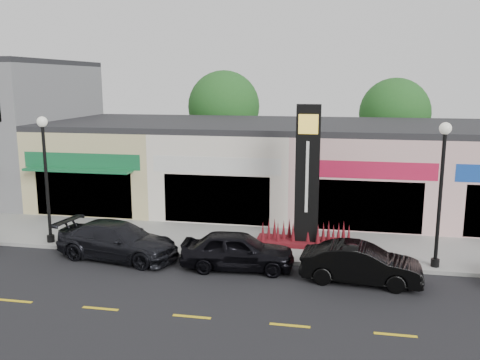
{
  "coord_description": "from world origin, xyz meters",
  "views": [
    {
      "loc": [
        4.16,
        -16.87,
        7.1
      ],
      "look_at": [
        0.16,
        4.0,
        2.92
      ],
      "focal_mm": 38.0,
      "sensor_mm": 36.0,
      "label": 1
    }
  ],
  "objects_px": {
    "car_black_sedan": "(238,250)",
    "lamp_west_near": "(45,167)",
    "lamp_east_near": "(441,181)",
    "car_black_conv": "(361,264)",
    "car_dark_sedan": "(118,241)",
    "pylon_sign": "(307,197)"
  },
  "relations": [
    {
      "from": "car_black_sedan",
      "to": "lamp_west_near",
      "type": "bearing_deg",
      "value": 77.78
    },
    {
      "from": "lamp_east_near",
      "to": "pylon_sign",
      "type": "relative_size",
      "value": 0.91
    },
    {
      "from": "car_black_sedan",
      "to": "car_black_conv",
      "type": "relative_size",
      "value": 1.02
    },
    {
      "from": "pylon_sign",
      "to": "car_black_sedan",
      "type": "xyz_separation_m",
      "value": [
        -2.4,
        -2.96,
        -1.54
      ]
    },
    {
      "from": "car_black_sedan",
      "to": "lamp_east_near",
      "type": "bearing_deg",
      "value": -84.22
    },
    {
      "from": "lamp_east_near",
      "to": "pylon_sign",
      "type": "height_order",
      "value": "pylon_sign"
    },
    {
      "from": "lamp_east_near",
      "to": "car_black_conv",
      "type": "xyz_separation_m",
      "value": [
        -2.83,
        -1.75,
        -2.78
      ]
    },
    {
      "from": "lamp_east_near",
      "to": "pylon_sign",
      "type": "distance_m",
      "value": 5.42
    },
    {
      "from": "pylon_sign",
      "to": "car_black_conv",
      "type": "distance_m",
      "value": 4.36
    },
    {
      "from": "pylon_sign",
      "to": "car_dark_sedan",
      "type": "relative_size",
      "value": 1.18
    },
    {
      "from": "car_dark_sedan",
      "to": "pylon_sign",
      "type": "bearing_deg",
      "value": -61.23
    },
    {
      "from": "car_dark_sedan",
      "to": "lamp_west_near",
      "type": "bearing_deg",
      "value": 83.13
    },
    {
      "from": "pylon_sign",
      "to": "lamp_west_near",
      "type": "bearing_deg",
      "value": -171.23
    },
    {
      "from": "car_black_sedan",
      "to": "car_dark_sedan",
      "type": "bearing_deg",
      "value": 83.19
    },
    {
      "from": "pylon_sign",
      "to": "car_black_sedan",
      "type": "distance_m",
      "value": 4.11
    },
    {
      "from": "lamp_west_near",
      "to": "pylon_sign",
      "type": "xyz_separation_m",
      "value": [
        11.0,
        1.7,
        -1.2
      ]
    },
    {
      "from": "lamp_east_near",
      "to": "car_black_conv",
      "type": "distance_m",
      "value": 4.34
    },
    {
      "from": "lamp_west_near",
      "to": "lamp_east_near",
      "type": "distance_m",
      "value": 16.0
    },
    {
      "from": "lamp_east_near",
      "to": "lamp_west_near",
      "type": "bearing_deg",
      "value": 180.0
    },
    {
      "from": "lamp_west_near",
      "to": "car_black_conv",
      "type": "relative_size",
      "value": 1.3
    },
    {
      "from": "pylon_sign",
      "to": "car_black_conv",
      "type": "relative_size",
      "value": 1.42
    },
    {
      "from": "lamp_east_near",
      "to": "car_black_sedan",
      "type": "relative_size",
      "value": 1.27
    }
  ]
}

